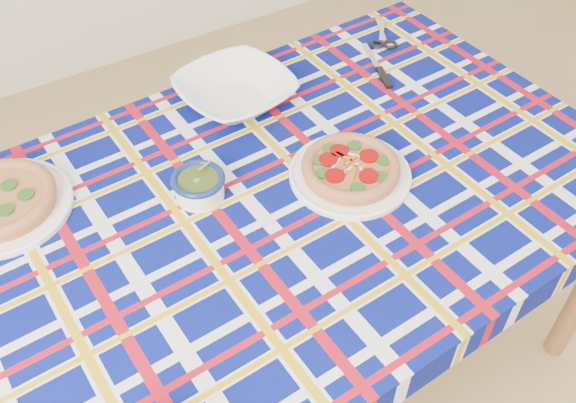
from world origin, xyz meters
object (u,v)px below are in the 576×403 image
main_focaccia_plate (351,168)px  dining_table (283,217)px  serving_bowl (235,92)px  pesto_bowl (199,184)px

main_focaccia_plate → dining_table: bearing=168.3°
serving_bowl → pesto_bowl: bearing=-131.8°
dining_table → main_focaccia_plate: main_focaccia_plate is taller
main_focaccia_plate → pesto_bowl: (-0.30, 0.12, 0.01)m
main_focaccia_plate → serving_bowl: 0.37m
dining_table → main_focaccia_plate: (0.15, -0.03, 0.10)m
dining_table → serving_bowl: bearing=75.9°
pesto_bowl → serving_bowl: bearing=48.2°
main_focaccia_plate → serving_bowl: (-0.08, 0.36, 0.01)m
dining_table → pesto_bowl: 0.20m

